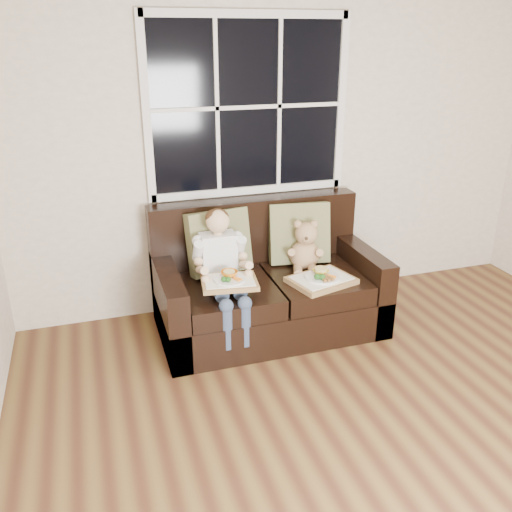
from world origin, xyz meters
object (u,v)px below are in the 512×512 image
object	(u,v)px
teddy_bear	(306,249)
child	(222,262)
loveseat	(266,289)
tray_right	(321,279)
tray_left	(229,281)

from	to	relation	value
teddy_bear	child	bearing A→B (deg)	-151.62
loveseat	teddy_bear	distance (m)	0.44
child	tray_right	world-z (taller)	child
teddy_bear	tray_left	distance (m)	0.76
tray_right	tray_left	bearing A→B (deg)	165.96
teddy_bear	tray_left	bearing A→B (deg)	-137.35
child	tray_right	distance (m)	0.75
tray_left	child	bearing A→B (deg)	99.32
tray_left	loveseat	bearing A→B (deg)	47.23
loveseat	tray_left	bearing A→B (deg)	-140.95
tray_left	tray_right	xyz separation A→B (m)	(0.71, 0.01, -0.09)
teddy_bear	tray_right	bearing A→B (deg)	-68.53
child	teddy_bear	bearing A→B (deg)	9.17
loveseat	teddy_bear	bearing A→B (deg)	-0.98
loveseat	tray_left	xyz separation A→B (m)	(-0.38, -0.31, 0.26)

